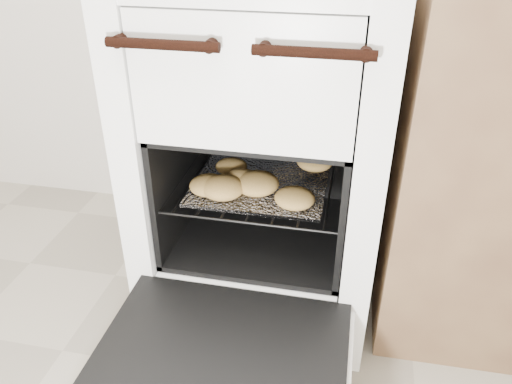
% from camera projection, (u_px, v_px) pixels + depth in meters
% --- Properties ---
extents(stove, '(0.66, 0.74, 1.02)m').
position_uv_depth(stove, '(267.00, 149.00, 1.48)').
color(stove, white).
rests_on(stove, ground).
extents(oven_door, '(0.60, 0.46, 0.04)m').
position_uv_depth(oven_door, '(221.00, 359.00, 1.15)').
color(oven_door, black).
rests_on(oven_door, stove).
extents(oven_rack, '(0.48, 0.46, 0.01)m').
position_uv_depth(oven_rack, '(262.00, 182.00, 1.46)').
color(oven_rack, black).
rests_on(oven_rack, stove).
extents(foil_sheet, '(0.38, 0.33, 0.01)m').
position_uv_depth(foil_sheet, '(261.00, 183.00, 1.44)').
color(foil_sheet, white).
rests_on(foil_sheet, oven_rack).
extents(baked_rolls, '(0.42, 0.37, 0.06)m').
position_uv_depth(baked_rolls, '(253.00, 181.00, 1.39)').
color(baked_rolls, tan).
rests_on(baked_rolls, foil_sheet).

